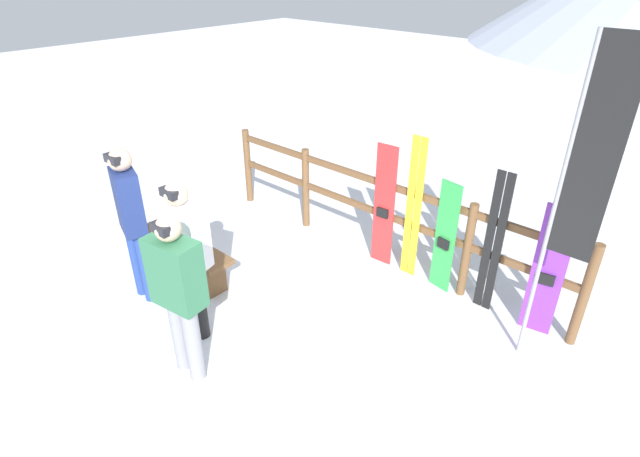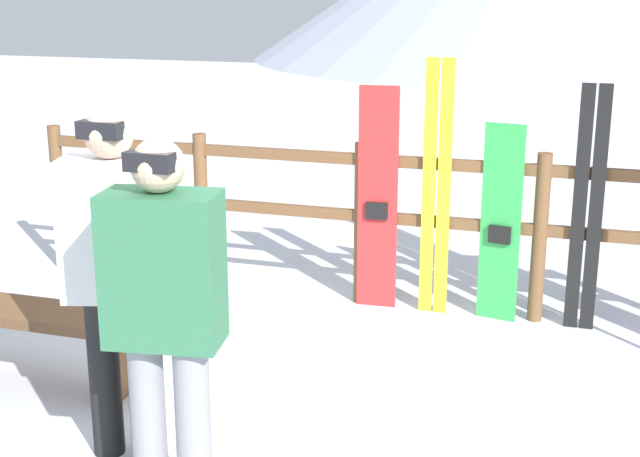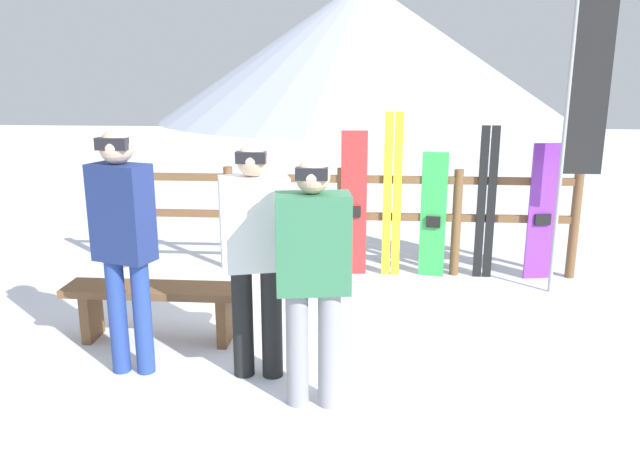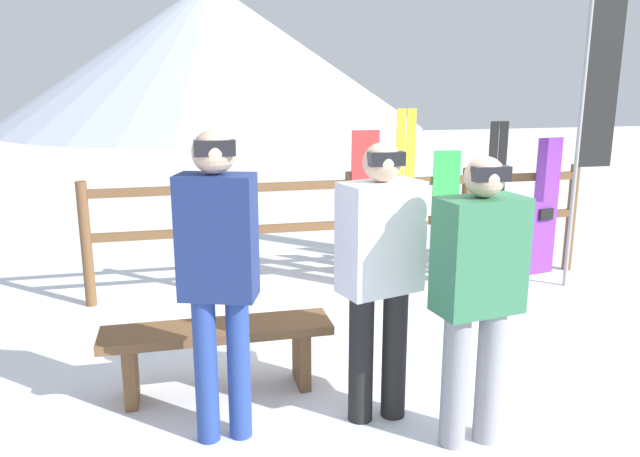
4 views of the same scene
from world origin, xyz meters
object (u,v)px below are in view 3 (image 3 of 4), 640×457
Objects in this scene: person_plaid_green at (313,269)px; ski_pair_black at (486,203)px; snowboard_red at (354,204)px; bench at (157,300)px; ski_pair_yellow at (392,196)px; person_navy at (123,234)px; rental_flag at (581,102)px; snowboard_green at (433,216)px; person_white at (255,247)px; snowboard_purple at (543,213)px.

ski_pair_black is (1.62, 2.81, -0.14)m from person_plaid_green.
ski_pair_black is (1.42, 0.00, 0.04)m from snowboard_red.
bench is 1.77m from person_plaid_green.
bench is 2.80m from ski_pair_yellow.
rental_flag reaches higher than person_navy.
person_navy reaches higher than person_plaid_green.
person_plaid_green is 1.23× the size of snowboard_green.
snowboard_green is (1.50, 2.43, -0.31)m from person_white.
person_white reaches higher than snowboard_purple.
person_navy is 1.02× the size of ski_pair_yellow.
rental_flag is (2.35, 2.38, 0.95)m from person_plaid_green.
person_plaid_green is 2.88m from ski_pair_yellow.
person_white is at bearing 0.99° from person_navy.
snowboard_red is 0.96× the size of ski_pair_black.
rental_flag is at bearing -18.22° from snowboard_green.
snowboard_green is 0.83× the size of ski_pair_black.
person_plaid_green is 0.94× the size of ski_pair_yellow.
person_navy is 3.89m from ski_pair_black.
ski_pair_black is at bearing 60.10° from person_plaid_green.
snowboard_green is at bearing 58.20° from person_white.
person_white is 1.04× the size of ski_pair_black.
person_white reaches higher than bench.
ski_pair_black is (1.00, 0.00, -0.07)m from ski_pair_yellow.
rental_flag reaches higher than person_white.
person_navy is 1.33× the size of snowboard_green.
ski_pair_yellow is at bearing 180.00° from ski_pair_black.
ski_pair_yellow is 0.50m from snowboard_green.
snowboard_purple reaches higher than bench.
snowboard_red is 2.47m from rental_flag.
snowboard_green is 0.93× the size of snowboard_purple.
snowboard_red is 0.87m from snowboard_green.
snowboard_purple is (0.60, -0.00, -0.09)m from ski_pair_black.
snowboard_green is 0.57m from ski_pair_black.
bench is 1.11× the size of snowboard_green.
ski_pair_black reaches higher than snowboard_purple.
person_plaid_green is at bearing -134.67° from rental_flag.
snowboard_purple is at bearing -0.12° from ski_pair_yellow.
ski_pair_yellow is at bearing 179.55° from snowboard_green.
ski_pair_yellow is at bearing 77.68° from person_plaid_green.
snowboard_green is 1.15m from snowboard_purple.
ski_pair_black is 1.38m from rental_flag.
rental_flag is at bearing 28.32° from person_navy.
snowboard_purple is (2.66, 2.43, -0.26)m from person_white.
ski_pair_yellow is (0.61, 2.81, -0.07)m from person_plaid_green.
snowboard_green is at bearing 44.90° from person_navy.
rental_flag is at bearing -11.19° from snowboard_red.
person_plaid_green is 2.82m from snowboard_red.
ski_pair_black is at bearing 0.13° from snowboard_red.
bench is at bearing -130.06° from snowboard_red.
person_navy is 2.93m from snowboard_red.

